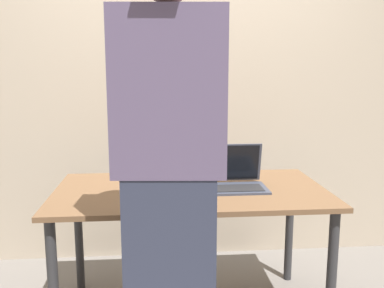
# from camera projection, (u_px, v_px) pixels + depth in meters

# --- Properties ---
(desk) EXTENTS (1.48, 0.80, 0.74)m
(desk) POSITION_uv_depth(u_px,v_px,m) (191.00, 203.00, 2.34)
(desk) COLOR brown
(desk) RESTS_ON ground
(laptop) EXTENTS (0.35, 0.27, 0.23)m
(laptop) POSITION_uv_depth(u_px,v_px,m) (233.00, 178.00, 2.35)
(laptop) COLOR #383D4C
(laptop) RESTS_ON desk
(beer_bottle_brown) EXTENTS (0.07, 0.07, 0.27)m
(beer_bottle_brown) POSITION_uv_depth(u_px,v_px,m) (162.00, 163.00, 2.51)
(beer_bottle_brown) COLOR #333333
(beer_bottle_brown) RESTS_ON desk
(beer_bottle_green) EXTENTS (0.08, 0.08, 0.29)m
(beer_bottle_green) POSITION_uv_depth(u_px,v_px,m) (150.00, 166.00, 2.39)
(beer_bottle_green) COLOR #472B14
(beer_bottle_green) RESTS_ON desk
(person_figure) EXTENTS (0.46, 0.30, 1.88)m
(person_figure) POSITION_uv_depth(u_px,v_px,m) (170.00, 175.00, 1.71)
(person_figure) COLOR #2D3347
(person_figure) RESTS_ON ground
(back_wall) EXTENTS (6.00, 0.10, 2.60)m
(back_wall) POSITION_uv_depth(u_px,v_px,m) (181.00, 82.00, 3.06)
(back_wall) COLOR tan
(back_wall) RESTS_ON ground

